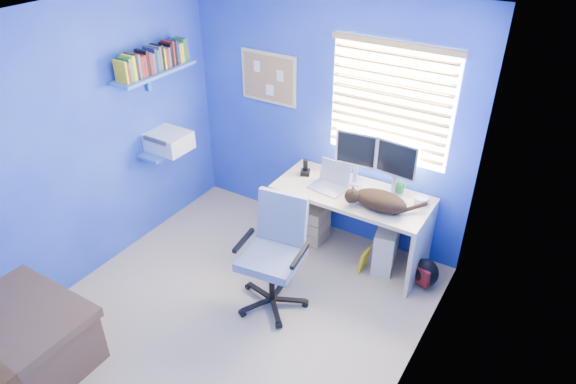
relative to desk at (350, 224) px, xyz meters
The scene contains 23 objects.
floor 1.40m from the desk, 111.47° to the right, with size 3.00×3.20×0.00m, color tan.
ceiling 2.52m from the desk, 111.47° to the right, with size 3.00×3.20×0.00m, color white.
wall_back 1.07m from the desk, 145.05° to the left, with size 3.00×0.01×2.50m, color #1C32BA.
wall_front 3.03m from the desk, 99.81° to the right, with size 3.00×0.01×2.50m, color #1C32BA.
wall_left 2.51m from the desk, 147.81° to the right, with size 0.01×3.20×2.50m, color #1C32BA.
wall_right 1.83m from the desk, 51.27° to the right, with size 0.01×3.20×2.50m, color #1C32BA.
desk is the anchor object (origin of this frame).
laptop 0.54m from the desk, 165.16° to the right, with size 0.33×0.26×0.22m, color silver.
monitor_left 0.67m from the desk, 109.23° to the left, with size 0.40×0.12×0.54m, color silver.
monitor_right 0.74m from the desk, 28.66° to the left, with size 0.40×0.12×0.54m, color silver.
phone 0.72m from the desk, behind, with size 0.09×0.11×0.17m, color black.
mug 0.60m from the desk, 28.44° to the left, with size 0.10×0.09×0.10m, color #1D7232.
cd_spindle 0.75m from the desk, 13.40° to the left, with size 0.13×0.13×0.07m, color silver.
cat 0.58m from the desk, 21.67° to the right, with size 0.48×0.25×0.17m, color black.
tower_pc 0.40m from the desk, ahead, with size 0.19×0.44×0.45m, color beige.
drawer_boxes 0.50m from the desk, behind, with size 0.35×0.28×0.41m, color tan.
yellow_book 0.37m from the desk, 32.45° to the right, with size 0.03×0.17×0.24m, color yellow.
backpack 0.84m from the desk, ahead, with size 0.25×0.19×0.29m, color black.
bed_corner 3.02m from the desk, 121.97° to the right, with size 1.09×0.77×0.52m, color brown.
office_chair 0.98m from the desk, 106.44° to the right, with size 0.67×0.67×1.02m.
window_blinds 1.23m from the desk, 63.46° to the left, with size 1.15×0.05×1.10m.
corkboard 1.68m from the desk, 164.13° to the left, with size 0.64×0.02×0.52m.
wall_shelves 2.19m from the desk, 164.71° to the right, with size 0.42×0.90×1.05m.
Camera 1 is at (2.12, -2.56, 3.28)m, focal length 32.00 mm.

